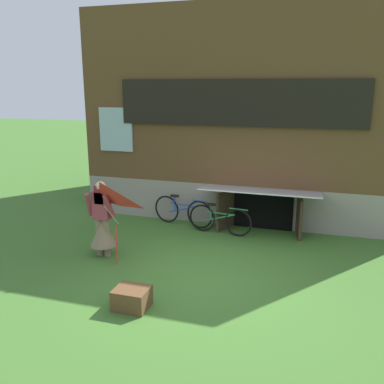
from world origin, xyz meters
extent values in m
plane|color=#3D6B28|center=(0.00, 0.00, 0.00)|extent=(60.00, 60.00, 0.00)
cube|color=gray|center=(0.00, 5.47, 0.50)|extent=(7.96, 4.93, 1.00)
cube|color=brown|center=(0.00, 5.47, 3.10)|extent=(7.96, 4.93, 4.19)
cube|color=black|center=(0.00, 2.96, 2.96)|extent=(5.72, 0.08, 1.06)
cube|color=#9EB7C6|center=(0.00, 2.98, 2.96)|extent=(5.56, 0.04, 0.94)
cube|color=#9EB7C6|center=(-3.11, 2.97, 2.26)|extent=(0.90, 0.06, 1.10)
cube|color=black|center=(0.69, 2.98, 0.46)|extent=(1.40, 0.03, 0.92)
cube|color=#3D2B1E|center=(-0.16, 2.70, 0.46)|extent=(0.30, 0.68, 0.92)
cube|color=#3D2B1E|center=(1.54, 2.70, 0.46)|extent=(0.18, 0.70, 0.92)
cube|color=#B2B2B7|center=(0.69, 2.45, 1.05)|extent=(2.66, 1.09, 0.18)
cylinder|color=#7F6B51|center=(-2.23, 0.38, 0.39)|extent=(0.14, 0.14, 0.78)
cylinder|color=#7F6B51|center=(-2.07, 0.38, 0.39)|extent=(0.14, 0.14, 0.78)
cone|color=#7F6B51|center=(-2.15, 0.38, 0.51)|extent=(0.52, 0.52, 0.58)
cube|color=#993847|center=(-2.15, 0.38, 1.05)|extent=(0.34, 0.20, 0.55)
cylinder|color=#993847|center=(-2.37, 0.28, 1.08)|extent=(0.17, 0.32, 0.51)
cylinder|color=#993847|center=(-1.93, 0.28, 1.08)|extent=(0.17, 0.32, 0.51)
cube|color=maroon|center=(-2.15, 0.32, 1.28)|extent=(0.20, 0.08, 0.36)
sphere|color=#D8AD8E|center=(-2.15, 0.38, 1.44)|extent=(0.21, 0.21, 0.21)
pyramid|color=red|center=(-1.88, -0.12, 1.27)|extent=(0.98, 0.81, 0.59)
cylinder|color=beige|center=(-1.80, 0.13, 0.96)|extent=(0.01, 0.52, 0.52)
cylinder|color=red|center=(-1.70, 0.08, 0.38)|extent=(0.03, 0.03, 0.75)
torus|color=black|center=(0.23, 2.27, 0.33)|extent=(0.65, 0.12, 0.65)
torus|color=black|center=(-0.65, 2.37, 0.33)|extent=(0.65, 0.12, 0.65)
cylinder|color=#287A3D|center=(-0.21, 2.32, 0.49)|extent=(0.66, 0.11, 0.04)
cylinder|color=#287A3D|center=(-0.21, 2.32, 0.39)|extent=(0.72, 0.12, 0.27)
cylinder|color=#287A3D|center=(-0.43, 2.35, 0.49)|extent=(0.04, 0.04, 0.36)
cube|color=black|center=(-0.43, 2.35, 0.67)|extent=(0.20, 0.08, 0.05)
cylinder|color=#287A3D|center=(0.23, 2.27, 0.64)|extent=(0.44, 0.08, 0.03)
torus|color=black|center=(-0.76, 2.55, 0.34)|extent=(0.68, 0.18, 0.69)
torus|color=black|center=(-1.68, 2.74, 0.34)|extent=(0.68, 0.18, 0.69)
cylinder|color=#284CB2|center=(-1.22, 2.64, 0.52)|extent=(0.69, 0.18, 0.04)
cylinder|color=#284CB2|center=(-1.22, 2.64, 0.41)|extent=(0.76, 0.19, 0.28)
cylinder|color=#284CB2|center=(-1.45, 2.69, 0.52)|extent=(0.04, 0.04, 0.39)
cube|color=black|center=(-1.45, 2.69, 0.72)|extent=(0.20, 0.08, 0.05)
cylinder|color=#284CB2|center=(-0.76, 2.55, 0.68)|extent=(0.44, 0.12, 0.03)
cube|color=brown|center=(-0.73, -1.34, 0.16)|extent=(0.52, 0.45, 0.32)
camera|label=1|loc=(1.88, -6.63, 3.34)|focal=39.01mm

